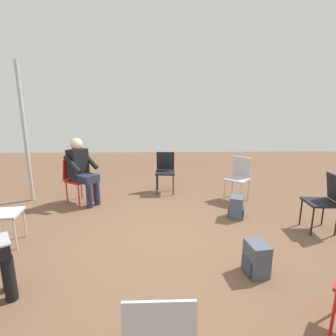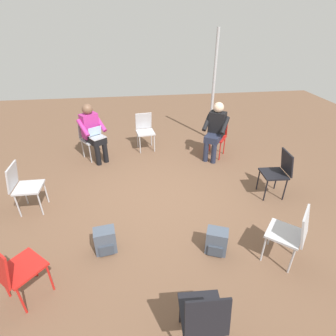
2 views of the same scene
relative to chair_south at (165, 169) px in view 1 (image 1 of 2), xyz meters
name	(u,v)px [view 1 (image 1 of 2)]	position (x,y,z in m)	size (l,w,h in m)	color
ground_plane	(164,237)	(0.06, 2.03, -0.50)	(14.00, 14.00, 0.00)	brown
chair_south	(165,169)	(0.00, 0.00, 0.00)	(0.42, 0.46, 0.85)	black
chair_southwest	(239,175)	(-1.42, 0.57, 0.00)	(0.58, 0.59, 0.85)	#B7B7BC
chair_west	(326,198)	(-2.29, 1.90, 0.00)	(0.45, 0.42, 0.85)	black
chair_southeast	(76,177)	(1.69, 0.58, 0.00)	(0.58, 0.57, 0.85)	red
person_in_black	(82,168)	(1.56, 0.68, 0.20)	(0.63, 0.63, 1.24)	#23283D
backpack_near_laptop_user	(236,208)	(-1.14, 1.41, -0.34)	(0.31, 0.33, 0.36)	#475160
backpack_by_empty_chair	(256,260)	(-0.94, 2.89, -0.34)	(0.28, 0.31, 0.36)	#475160
tent_pole_near	(25,134)	(2.61, 0.47, 0.80)	(0.07, 0.07, 2.59)	#B2B2B7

